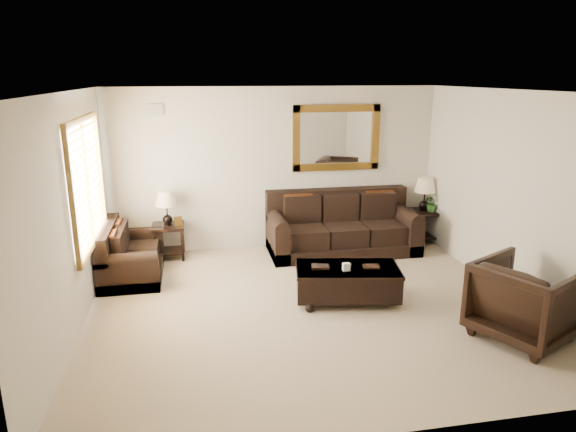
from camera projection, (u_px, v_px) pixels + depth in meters
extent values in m
cube|color=gray|center=(308.00, 306.00, 6.60)|extent=(5.50, 5.00, 0.01)
cube|color=white|center=(310.00, 91.00, 5.88)|extent=(5.50, 5.00, 0.01)
cube|color=beige|center=(276.00, 169.00, 8.61)|extent=(5.50, 0.01, 2.70)
cube|color=beige|center=(383.00, 285.00, 3.88)|extent=(5.50, 0.01, 2.70)
cube|color=beige|center=(70.00, 216.00, 5.75)|extent=(0.01, 5.00, 2.70)
cube|color=beige|center=(513.00, 195.00, 6.74)|extent=(0.01, 5.00, 2.70)
cube|color=white|center=(85.00, 183.00, 6.55)|extent=(0.01, 1.80, 1.50)
cube|color=brown|center=(81.00, 120.00, 6.35)|extent=(0.06, 1.96, 0.08)
cube|color=brown|center=(94.00, 241.00, 6.77)|extent=(0.06, 1.96, 0.08)
cube|color=brown|center=(72.00, 199.00, 5.67)|extent=(0.06, 0.08, 1.50)
cube|color=brown|center=(100.00, 169.00, 7.45)|extent=(0.06, 0.08, 1.50)
cube|color=brown|center=(88.00, 182.00, 6.56)|extent=(0.05, 0.05, 1.50)
cube|color=#48270E|center=(336.00, 138.00, 8.63)|extent=(1.50, 0.06, 1.10)
cube|color=white|center=(336.00, 138.00, 8.65)|extent=(1.26, 0.01, 0.86)
cube|color=#999999|center=(155.00, 110.00, 7.98)|extent=(0.25, 0.02, 0.18)
cube|color=black|center=(342.00, 246.00, 8.61)|extent=(2.45, 1.06, 0.20)
cube|color=black|center=(337.00, 203.00, 8.82)|extent=(2.45, 0.24, 0.50)
cube|color=black|center=(305.00, 234.00, 8.41)|extent=(0.63, 0.87, 0.30)
cube|color=black|center=(343.00, 232.00, 8.52)|extent=(0.63, 0.87, 0.30)
cube|color=black|center=(380.00, 230.00, 8.64)|extent=(0.63, 0.87, 0.30)
cube|color=black|center=(278.00, 239.00, 8.36)|extent=(0.24, 1.06, 0.59)
cylinder|color=black|center=(277.00, 221.00, 8.28)|extent=(0.24, 1.04, 0.24)
cube|color=black|center=(405.00, 231.00, 8.76)|extent=(0.24, 1.06, 0.59)
cylinder|color=black|center=(406.00, 215.00, 8.68)|extent=(0.24, 1.04, 0.24)
cube|color=#5D280C|center=(299.00, 208.00, 8.50)|extent=(0.47, 0.21, 0.48)
cube|color=#5D280C|center=(380.00, 204.00, 8.76)|extent=(0.47, 0.21, 0.48)
cube|color=black|center=(133.00, 271.00, 7.58)|extent=(0.84, 1.42, 0.16)
cube|color=black|center=(107.00, 239.00, 7.39)|extent=(0.19, 1.42, 0.40)
cube|color=black|center=(132.00, 264.00, 7.29)|extent=(0.69, 0.49, 0.24)
cube|color=black|center=(135.00, 252.00, 7.78)|extent=(0.69, 0.49, 0.24)
cube|color=black|center=(128.00, 276.00, 6.96)|extent=(0.84, 0.19, 0.47)
cylinder|color=black|center=(126.00, 260.00, 6.90)|extent=(0.82, 0.19, 0.19)
cube|color=black|center=(136.00, 248.00, 8.12)|extent=(0.84, 0.19, 0.47)
cylinder|color=black|center=(135.00, 234.00, 8.06)|extent=(0.82, 0.19, 0.19)
cube|color=#5D280C|center=(116.00, 245.00, 7.13)|extent=(0.16, 0.37, 0.38)
cube|color=#5D280C|center=(122.00, 232.00, 7.70)|extent=(0.16, 0.37, 0.38)
cube|color=black|center=(168.00, 226.00, 8.23)|extent=(0.51, 0.51, 0.05)
cube|color=black|center=(170.00, 251.00, 8.34)|extent=(0.43, 0.43, 0.03)
cylinder|color=black|center=(155.00, 248.00, 8.06)|extent=(0.05, 0.05, 0.51)
cylinder|color=black|center=(183.00, 246.00, 8.14)|extent=(0.05, 0.05, 0.51)
cylinder|color=black|center=(156.00, 239.00, 8.47)|extent=(0.05, 0.05, 0.51)
cylinder|color=black|center=(183.00, 238.00, 8.55)|extent=(0.05, 0.05, 0.51)
sphere|color=black|center=(168.00, 219.00, 8.20)|extent=(0.16, 0.16, 0.16)
cylinder|color=black|center=(167.00, 209.00, 8.15)|extent=(0.02, 0.02, 0.33)
cone|color=#D5B98E|center=(166.00, 198.00, 8.10)|extent=(0.35, 0.35, 0.24)
cube|color=#48270E|center=(178.00, 221.00, 8.14)|extent=(0.14, 0.09, 0.16)
cube|color=black|center=(423.00, 212.00, 9.00)|extent=(0.53, 0.53, 0.05)
cube|color=black|center=(422.00, 236.00, 9.11)|extent=(0.45, 0.45, 0.03)
cylinder|color=black|center=(416.00, 232.00, 8.82)|extent=(0.05, 0.05, 0.53)
cylinder|color=black|center=(440.00, 231.00, 8.90)|extent=(0.05, 0.05, 0.53)
cylinder|color=black|center=(405.00, 225.00, 9.25)|extent=(0.05, 0.05, 0.53)
cylinder|color=black|center=(428.00, 223.00, 9.33)|extent=(0.05, 0.05, 0.53)
sphere|color=black|center=(424.00, 205.00, 8.96)|extent=(0.16, 0.16, 0.16)
cylinder|color=black|center=(425.00, 196.00, 8.92)|extent=(0.02, 0.02, 0.35)
cone|color=#D5B98E|center=(425.00, 185.00, 8.87)|extent=(0.37, 0.37, 0.25)
sphere|color=black|center=(310.00, 308.00, 6.44)|extent=(0.12, 0.12, 0.12)
sphere|color=black|center=(394.00, 301.00, 6.64)|extent=(0.12, 0.12, 0.12)
sphere|color=black|center=(301.00, 292.00, 6.93)|extent=(0.12, 0.12, 0.12)
sphere|color=black|center=(380.00, 286.00, 7.13)|extent=(0.12, 0.12, 0.12)
cube|color=black|center=(347.00, 281.00, 6.73)|extent=(1.42, 0.93, 0.37)
cube|color=black|center=(348.00, 269.00, 6.68)|extent=(1.45, 0.95, 0.04)
cube|color=black|center=(320.00, 267.00, 6.66)|extent=(0.25, 0.19, 0.03)
cube|color=black|center=(371.00, 266.00, 6.68)|extent=(0.22, 0.18, 0.03)
cube|color=white|center=(346.00, 267.00, 6.56)|extent=(0.10, 0.07, 0.10)
imported|color=black|center=(526.00, 297.00, 5.70)|extent=(1.24, 1.27, 0.99)
imported|color=#2A571D|center=(433.00, 205.00, 8.88)|extent=(0.31, 0.34, 0.25)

